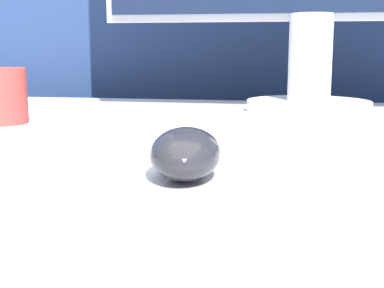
% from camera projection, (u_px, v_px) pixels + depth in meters
% --- Properties ---
extents(partition_panel, '(5.00, 0.03, 1.33)m').
position_uv_depth(partition_panel, '(226.00, 111.00, 1.20)').
color(partition_panel, navy).
rests_on(partition_panel, ground_plane).
extents(computer_mouse_near, '(0.07, 0.11, 0.04)m').
position_uv_depth(computer_mouse_near, '(186.00, 153.00, 0.43)').
color(computer_mouse_near, '#232328').
rests_on(computer_mouse_near, desk).
extents(keyboard, '(0.37, 0.16, 0.02)m').
position_uv_depth(keyboard, '(190.00, 125.00, 0.65)').
color(keyboard, silver).
rests_on(keyboard, desk).
extents(mug, '(0.07, 0.07, 0.08)m').
position_uv_depth(mug, '(1.00, 96.00, 0.74)').
color(mug, '#A33833').
rests_on(mug, desk).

